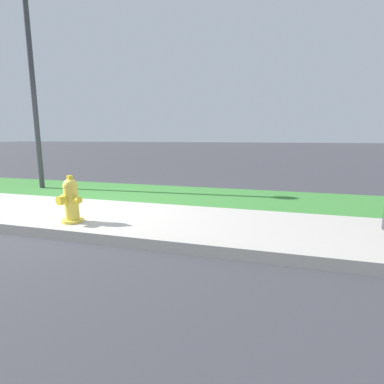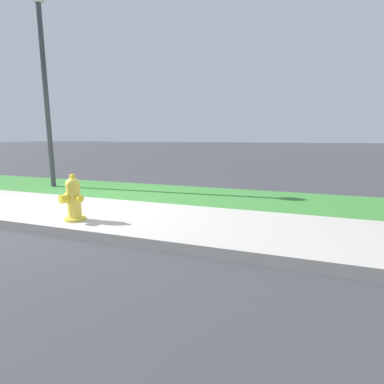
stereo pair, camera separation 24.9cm
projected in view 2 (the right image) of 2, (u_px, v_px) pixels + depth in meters
name	position (u px, v px, depth m)	size (l,w,h in m)	color
ground_plane	(72.00, 210.00, 4.78)	(120.00, 120.00, 0.00)	#38383D
sidewalk_pavement	(72.00, 210.00, 4.78)	(18.00, 1.88, 0.01)	#ADA89E
grass_verge	(133.00, 191.00, 6.53)	(18.00, 1.91, 0.01)	#387A33
street_curb	(15.00, 224.00, 3.83)	(18.00, 0.16, 0.12)	#ADA89E
fire_hydrant_by_grass_verge	(73.00, 199.00, 4.15)	(0.38, 0.35, 0.65)	yellow
street_lamp	(43.00, 58.00, 6.58)	(0.32, 0.32, 4.28)	#3D3D42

